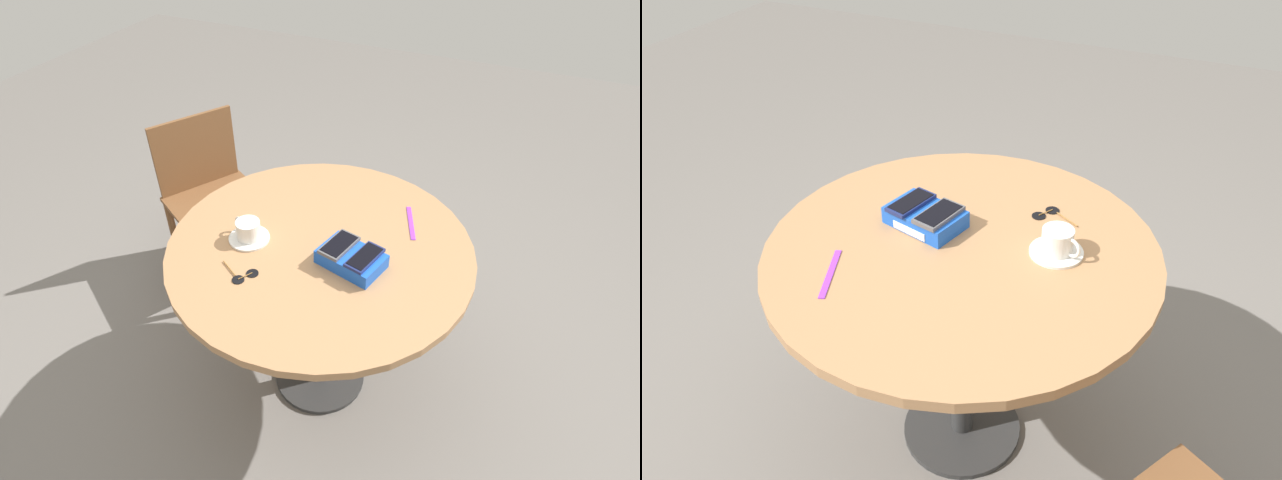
% 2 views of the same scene
% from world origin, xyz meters
% --- Properties ---
extents(ground_plane, '(8.00, 8.00, 0.00)m').
position_xyz_m(ground_plane, '(0.00, 0.00, 0.00)').
color(ground_plane, slate).
extents(round_table, '(1.04, 1.04, 0.75)m').
position_xyz_m(round_table, '(0.00, 0.00, 0.65)').
color(round_table, '#2D2D2D').
rests_on(round_table, ground_plane).
extents(phone_box, '(0.23, 0.18, 0.05)m').
position_xyz_m(phone_box, '(-0.13, 0.05, 0.78)').
color(phone_box, blue).
rests_on(phone_box, round_table).
extents(phone_navy, '(0.10, 0.15, 0.01)m').
position_xyz_m(phone_navy, '(-0.18, 0.06, 0.81)').
color(phone_navy, navy).
rests_on(phone_navy, phone_box).
extents(phone_gray, '(0.10, 0.15, 0.01)m').
position_xyz_m(phone_gray, '(-0.08, 0.04, 0.81)').
color(phone_gray, '#515156').
rests_on(phone_gray, phone_box).
extents(saucer, '(0.14, 0.14, 0.01)m').
position_xyz_m(saucer, '(0.23, 0.07, 0.76)').
color(saucer, silver).
rests_on(saucer, round_table).
extents(coffee_cup, '(0.11, 0.08, 0.07)m').
position_xyz_m(coffee_cup, '(0.24, 0.07, 0.80)').
color(coffee_cup, silver).
rests_on(coffee_cup, saucer).
extents(lanyard_strap, '(0.08, 0.18, 0.00)m').
position_xyz_m(lanyard_strap, '(-0.25, -0.24, 0.76)').
color(lanyard_strap, purple).
rests_on(lanyard_strap, round_table).
extents(sunglasses, '(0.13, 0.08, 0.01)m').
position_xyz_m(sunglasses, '(0.16, 0.24, 0.76)').
color(sunglasses, black).
rests_on(sunglasses, round_table).
extents(chair_near_window, '(0.60, 0.60, 0.81)m').
position_xyz_m(chair_near_window, '(0.78, -0.46, 0.43)').
color(chair_near_window, brown).
rests_on(chair_near_window, ground_plane).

